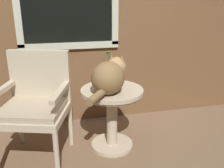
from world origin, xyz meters
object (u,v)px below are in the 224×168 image
(pewter_vase_with_ivy, at_px, (111,76))
(wicker_chair, at_px, (36,101))
(wicker_side_table, at_px, (112,106))
(cat, at_px, (109,76))

(pewter_vase_with_ivy, bearing_deg, wicker_chair, -173.06)
(wicker_chair, bearing_deg, wicker_side_table, -2.20)
(wicker_chair, relative_size, cat, 1.65)
(wicker_side_table, relative_size, wicker_chair, 0.63)
(wicker_side_table, relative_size, cat, 1.04)
(wicker_side_table, bearing_deg, cat, -119.13)
(cat, height_order, pewter_vase_with_ivy, pewter_vase_with_ivy)
(wicker_side_table, height_order, pewter_vase_with_ivy, pewter_vase_with_ivy)
(wicker_chair, relative_size, pewter_vase_with_ivy, 2.89)
(wicker_side_table, distance_m, pewter_vase_with_ivy, 0.29)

